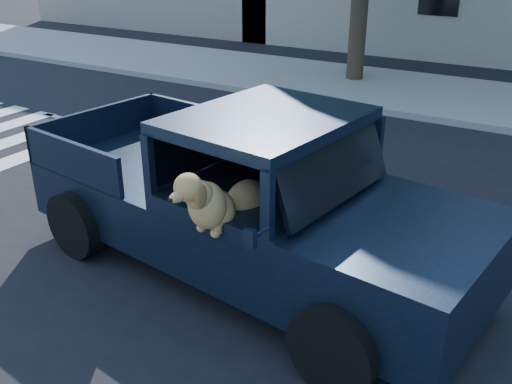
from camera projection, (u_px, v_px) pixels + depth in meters
ground at (362, 324)px, 5.87m from camera, size 120.00×120.00×0.00m
far_sidewalk at (511, 106)px, 13.01m from camera, size 60.00×4.00×0.15m
pickup_truck at (241, 216)px, 6.63m from camera, size 5.69×3.14×1.95m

